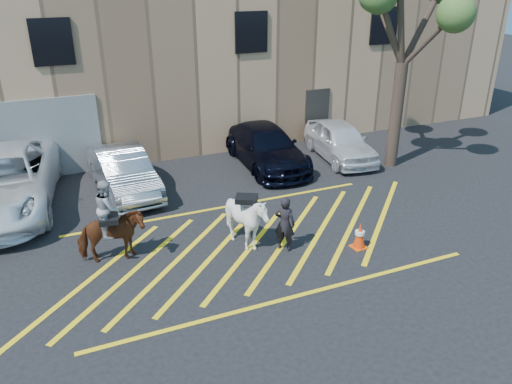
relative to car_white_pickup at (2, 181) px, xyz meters
name	(u,v)px	position (x,y,z in m)	size (l,w,h in m)	color
ground	(248,240)	(6.11, -4.79, -0.90)	(90.00, 90.00, 0.00)	black
car_white_pickup	(2,181)	(0.00, 0.00, 0.00)	(2.98, 6.45, 1.79)	white
car_silver_sedan	(123,172)	(3.58, -0.20, -0.18)	(1.52, 4.36, 1.44)	gray
car_blue_suv	(266,147)	(8.89, 0.26, -0.18)	(2.02, 4.97, 1.44)	black
car_white_suv	(340,141)	(11.83, -0.17, -0.19)	(1.68, 4.17, 1.42)	white
handler	(285,224)	(6.80, -5.60, -0.14)	(0.55, 0.36, 1.50)	black
warehouse	(146,45)	(6.09, 7.20, 2.75)	(32.42, 10.20, 7.30)	tan
hatching_zone	(252,245)	(6.11, -5.09, -0.89)	(12.60, 5.12, 0.01)	yellow
mounted_bay	(110,230)	(2.58, -4.43, -0.01)	(1.75, 0.97, 2.20)	#5C2715
saddled_white	(247,220)	(5.94, -5.11, -0.10)	(1.80, 1.86, 1.58)	silver
traffic_cone	(360,235)	(8.66, -6.31, -0.53)	(0.41, 0.41, 0.73)	#EE5309
tree	(409,4)	(13.21, -1.58, 4.80)	(3.99, 4.37, 7.31)	#413127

